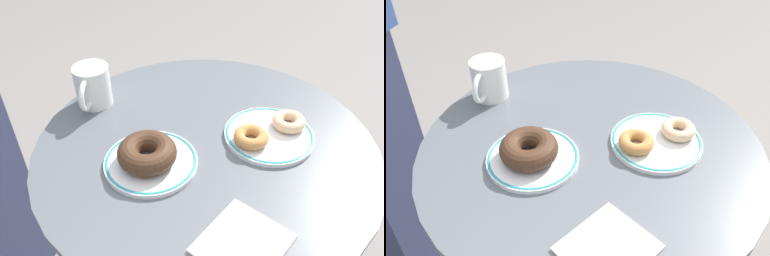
% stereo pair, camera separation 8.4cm
% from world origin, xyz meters
% --- Properties ---
extents(cafe_table, '(0.73, 0.73, 0.71)m').
position_xyz_m(cafe_table, '(0.00, 0.00, 0.47)').
color(cafe_table, '#565B60').
rests_on(cafe_table, ground).
extents(plate_left, '(0.19, 0.19, 0.01)m').
position_xyz_m(plate_left, '(-0.13, -0.00, 0.71)').
color(plate_left, white).
rests_on(plate_left, cafe_table).
extents(plate_right, '(0.19, 0.19, 0.01)m').
position_xyz_m(plate_right, '(0.13, -0.05, 0.71)').
color(plate_right, white).
rests_on(plate_right, cafe_table).
extents(donut_chocolate, '(0.17, 0.17, 0.04)m').
position_xyz_m(donut_chocolate, '(-0.13, -0.00, 0.74)').
color(donut_chocolate, '#422819').
rests_on(donut_chocolate, plate_left).
extents(donut_glazed, '(0.10, 0.10, 0.02)m').
position_xyz_m(donut_glazed, '(0.18, -0.05, 0.73)').
color(donut_glazed, '#E0B789').
rests_on(donut_glazed, plate_right).
extents(donut_old_fashioned, '(0.07, 0.07, 0.02)m').
position_xyz_m(donut_old_fashioned, '(0.08, -0.05, 0.73)').
color(donut_old_fashioned, '#BC7F42').
rests_on(donut_old_fashioned, plate_right).
extents(paper_napkin, '(0.17, 0.17, 0.01)m').
position_xyz_m(paper_napkin, '(-0.08, -0.25, 0.71)').
color(paper_napkin, white).
rests_on(paper_napkin, cafe_table).
extents(coffee_mug, '(0.10, 0.11, 0.10)m').
position_xyz_m(coffee_mug, '(-0.16, 0.26, 0.76)').
color(coffee_mug, white).
rests_on(coffee_mug, cafe_table).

